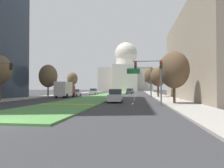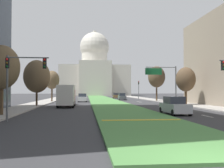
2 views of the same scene
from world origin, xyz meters
TOP-DOWN VIEW (x-y plane):
  - ground_plane at (0.00, 63.70)m, footprint 280.27×280.27m
  - grass_median at (0.00, 57.33)m, footprint 6.83×114.65m
  - median_curb_nose at (0.00, 12.17)m, footprint 6.15×0.50m
  - lane_dashes_right at (7.18, 34.31)m, footprint 0.16×36.76m
  - sidewalk_left at (-12.94, 50.96)m, footprint 4.00×114.65m
  - sidewalk_right at (12.94, 50.96)m, footprint 4.00×114.65m
  - capitol_building at (0.00, 126.63)m, footprint 34.04×26.03m
  - traffic_light_near_left at (-9.60, 13.42)m, footprint 3.34×0.35m
  - traffic_light_far_right at (10.44, 65.35)m, footprint 0.28×0.35m
  - overhead_guide_sign at (8.71, 34.90)m, footprint 5.30×0.20m
  - street_tree_left_near at (-12.24, 17.93)m, footprint 3.35×3.35m
  - street_tree_left_mid at (-11.76, 33.31)m, footprint 4.01×4.01m
  - street_tree_right_mid at (12.04, 34.12)m, footprint 3.21×3.21m
  - street_tree_left_far at (-11.50, 49.43)m, footprint 3.13×3.13m
  - street_tree_right_far at (11.56, 50.44)m, footprint 3.83×3.83m
  - sedan_lead_stopped at (4.77, 18.39)m, footprint 1.99×4.71m
  - sedan_midblock at (-7.25, 38.37)m, footprint 2.04×4.63m
  - sedan_distant at (-5.06, 49.31)m, footprint 1.97×4.30m
  - sedan_far_horizon at (4.93, 59.52)m, footprint 1.97×4.49m
  - sedan_very_far at (5.03, 74.46)m, footprint 2.15×4.76m
  - box_truck_delivery at (-7.12, 31.07)m, footprint 2.40×6.40m

SIDE VIEW (x-z plane):
  - ground_plane at x=0.00m, z-range 0.00..0.00m
  - lane_dashes_right at x=7.18m, z-range 0.00..0.01m
  - grass_median at x=0.00m, z-range 0.00..0.14m
  - sidewalk_left at x=-12.94m, z-range 0.00..0.15m
  - sidewalk_right at x=12.94m, z-range 0.00..0.15m
  - median_curb_nose at x=0.00m, z-range 0.14..0.18m
  - sedan_midblock at x=-7.25m, z-range -0.05..1.61m
  - sedan_very_far at x=5.03m, z-range -0.05..1.64m
  - sedan_far_horizon at x=4.93m, z-range -0.06..1.73m
  - sedan_distant at x=-5.06m, z-range -0.06..1.74m
  - sedan_lead_stopped at x=4.77m, z-range -0.06..1.76m
  - box_truck_delivery at x=-7.12m, z-range 0.08..3.28m
  - traffic_light_far_right at x=10.44m, z-range 0.71..5.91m
  - traffic_light_near_left at x=-9.60m, z-range 1.20..6.40m
  - street_tree_right_mid at x=12.04m, z-range 1.11..7.39m
  - street_tree_left_mid at x=-11.76m, z-range 1.04..8.14m
  - overhead_guide_sign at x=8.71m, z-range 1.38..7.88m
  - street_tree_left_near at x=-12.24m, z-range 1.26..8.01m
  - street_tree_left_far at x=-11.50m, z-range 1.35..8.01m
  - street_tree_right_far at x=11.56m, z-range 1.54..9.46m
  - capitol_building at x=0.00m, z-range -4.78..28.18m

